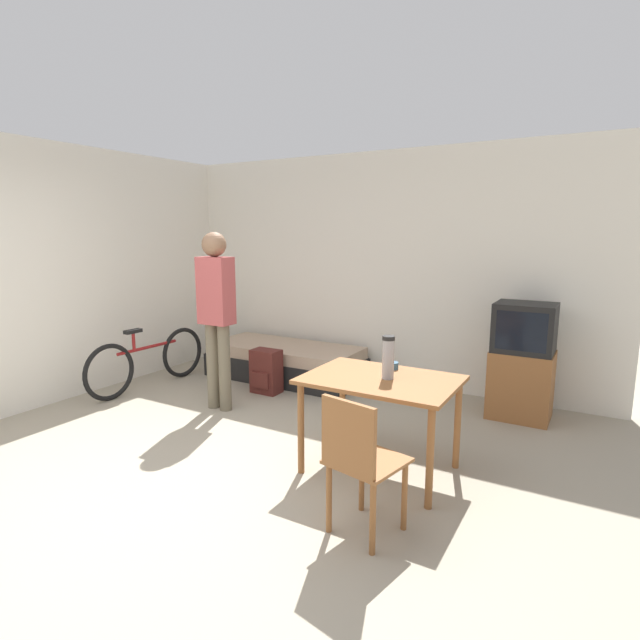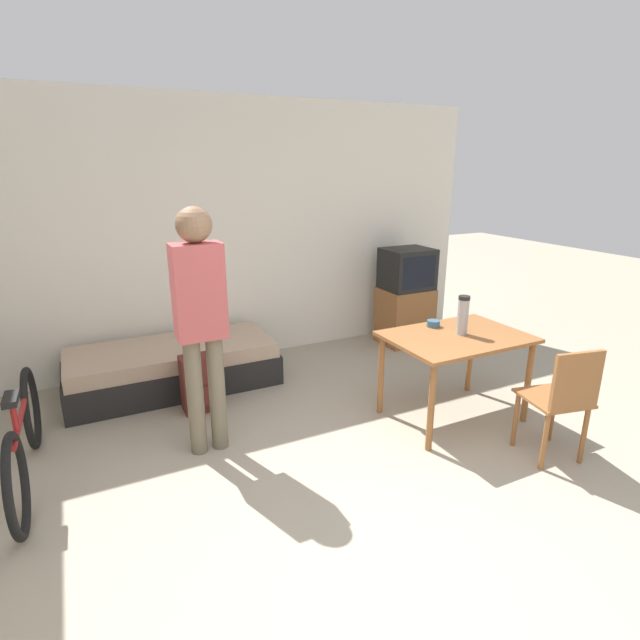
{
  "view_description": "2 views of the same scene",
  "coord_description": "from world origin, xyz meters",
  "views": [
    {
      "loc": [
        2.59,
        -2.14,
        1.8
      ],
      "look_at": [
        0.39,
        1.63,
        1.02
      ],
      "focal_mm": 28.0,
      "sensor_mm": 36.0,
      "label": 1
    },
    {
      "loc": [
        -1.49,
        -1.75,
        2.05
      ],
      "look_at": [
        0.2,
        1.62,
        0.87
      ],
      "focal_mm": 28.0,
      "sensor_mm": 36.0,
      "label": 2
    }
  ],
  "objects": [
    {
      "name": "ground_plane",
      "position": [
        0.0,
        0.0,
        0.0
      ],
      "size": [
        20.0,
        20.0,
        0.0
      ],
      "primitive_type": "plane",
      "color": "#9E937F"
    },
    {
      "name": "wall_back",
      "position": [
        0.0,
        3.32,
        1.35
      ],
      "size": [
        5.78,
        0.06,
        2.7
      ],
      "color": "silver",
      "rests_on": "ground_plane"
    },
    {
      "name": "wall_left",
      "position": [
        -2.42,
        1.65,
        1.35
      ],
      "size": [
        0.06,
        4.29,
        2.7
      ],
      "color": "silver",
      "rests_on": "ground_plane"
    },
    {
      "name": "daybed",
      "position": [
        -0.78,
        2.8,
        0.21
      ],
      "size": [
        1.92,
        0.83,
        0.42
      ],
      "color": "black",
      "rests_on": "ground_plane"
    },
    {
      "name": "tv",
      "position": [
        1.94,
        2.86,
        0.56
      ],
      "size": [
        0.57,
        0.47,
        1.13
      ],
      "color": "brown",
      "rests_on": "ground_plane"
    },
    {
      "name": "dining_table",
      "position": [
        1.2,
        1.15,
        0.64
      ],
      "size": [
        1.11,
        0.79,
        0.73
      ],
      "color": "brown",
      "rests_on": "ground_plane"
    },
    {
      "name": "wooden_chair",
      "position": [
        1.42,
        0.31,
        0.5
      ],
      "size": [
        0.48,
        0.48,
        0.87
      ],
      "color": "brown",
      "rests_on": "ground_plane"
    },
    {
      "name": "bicycle",
      "position": [
        -1.94,
        1.69,
        0.32
      ],
      "size": [
        0.09,
        1.66,
        0.72
      ],
      "color": "black",
      "rests_on": "ground_plane"
    },
    {
      "name": "person_standing",
      "position": [
        -0.76,
        1.57,
        1.06
      ],
      "size": [
        0.34,
        0.24,
        1.79
      ],
      "color": "#6B604C",
      "rests_on": "ground_plane"
    },
    {
      "name": "thermos_flask",
      "position": [
        1.25,
        1.16,
        0.9
      ],
      "size": [
        0.09,
        0.09,
        0.32
      ],
      "color": "#99999E",
      "rests_on": "dining_table"
    },
    {
      "name": "mate_bowl",
      "position": [
        1.17,
        1.42,
        0.76
      ],
      "size": [
        0.11,
        0.11,
        0.05
      ],
      "color": "#335670",
      "rests_on": "dining_table"
    },
    {
      "name": "backpack",
      "position": [
        -0.65,
        2.22,
        0.24
      ],
      "size": [
        0.32,
        0.24,
        0.49
      ],
      "color": "#56231E",
      "rests_on": "ground_plane"
    }
  ]
}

